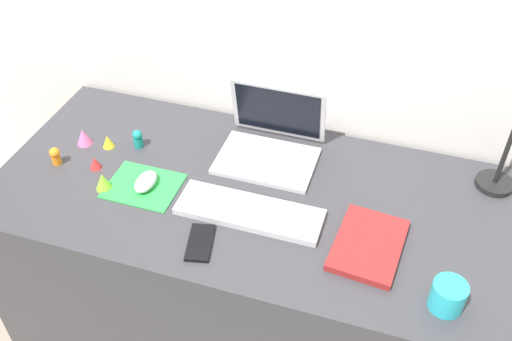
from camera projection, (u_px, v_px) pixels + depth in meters
ground_plane at (258, 337)px, 2.14m from camera, size 6.00×6.00×0.00m
back_wall at (294, 107)px, 1.91m from camera, size 2.78×0.05×1.57m
desk at (258, 275)px, 1.90m from camera, size 1.58×0.71×0.74m
laptop at (272, 138)px, 1.77m from camera, size 0.30×0.25×0.21m
keyboard at (248, 212)px, 1.59m from camera, size 0.41×0.13×0.02m
mousepad at (144, 186)px, 1.68m from camera, size 0.21×0.17×0.00m
mouse at (146, 182)px, 1.67m from camera, size 0.06×0.10×0.03m
cell_phone at (200, 243)px, 1.51m from camera, size 0.09×0.14×0.01m
desk_lamp at (511, 147)px, 1.55m from camera, size 0.11×0.16×0.37m
notebook_pad at (368, 245)px, 1.50m from camera, size 0.19×0.25×0.02m
coffee_mug at (448, 296)px, 1.34m from camera, size 0.08×0.08×0.08m
toy_figurine_lime at (103, 181)px, 1.66m from camera, size 0.05×0.05×0.05m
toy_figurine_red at (95, 163)px, 1.73m from camera, size 0.04×0.04×0.04m
toy_figurine_orange at (55, 156)px, 1.74m from camera, size 0.03×0.03×0.06m
toy_figurine_pink at (84, 137)px, 1.82m from camera, size 0.05×0.05×0.05m
toy_figurine_teal at (138, 138)px, 1.81m from camera, size 0.03×0.03×0.06m
toy_figurine_yellow at (108, 141)px, 1.81m from camera, size 0.04×0.04×0.04m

